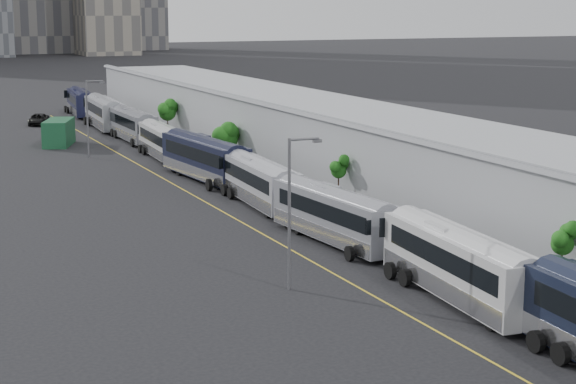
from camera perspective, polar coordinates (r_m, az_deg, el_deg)
sidewalk at (r=73.40m, az=5.72°, el=-1.47°), size 10.00×170.00×0.12m
lane_line at (r=68.93m, az=-1.90°, el=-2.28°), size 0.12×160.00×0.02m
depot at (r=74.78m, az=8.43°, el=1.39°), size 12.45×160.40×7.20m
bus_2 at (r=53.24m, az=10.12°, el=-4.62°), size 3.80×13.67×3.94m
bus_3 at (r=65.04m, az=2.79°, el=-1.67°), size 3.59×13.00×3.75m
bus_4 at (r=77.27m, az=-1.68°, el=0.36°), size 3.28×12.93×3.74m
bus_5 at (r=88.55m, az=-4.94°, el=1.78°), size 4.02×14.05×4.05m
bus_6 at (r=101.95m, az=-7.44°, el=2.82°), size 3.03×12.18×3.53m
bus_7 at (r=115.48m, az=-9.19°, el=3.78°), size 2.89×12.93×3.78m
bus_8 at (r=127.89m, az=-10.82°, el=4.48°), size 3.58×14.11×4.09m
bus_9 at (r=144.30m, az=-12.19°, el=5.09°), size 3.81×13.07×3.77m
tree_1 at (r=52.15m, az=15.95°, el=-2.91°), size 1.21×1.21×4.42m
tree_2 at (r=73.34m, az=3.02°, el=1.32°), size 1.19×1.19×4.24m
tree_3 at (r=94.12m, az=-3.76°, el=3.36°), size 2.53×2.53×4.63m
tree_4 at (r=112.85m, az=-7.16°, el=4.87°), size 2.05×2.05×5.00m
street_lamp_near at (r=53.68m, az=0.27°, el=-0.64°), size 2.04×0.22×8.66m
street_lamp_far at (r=103.12m, az=-11.70°, el=4.61°), size 2.04×0.22×8.17m
shipping_container at (r=113.59m, az=-13.43°, el=3.44°), size 4.81×6.89×2.96m
suv at (r=134.03m, az=-14.56°, el=4.18°), size 3.78×5.76×1.47m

